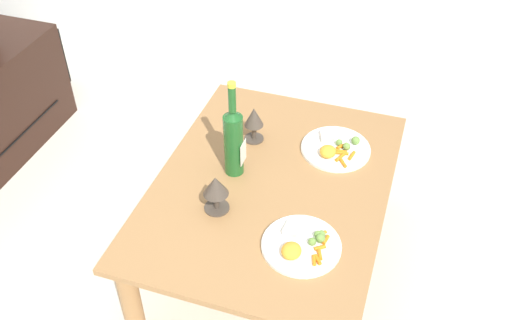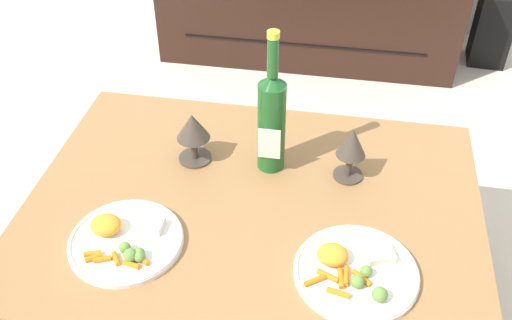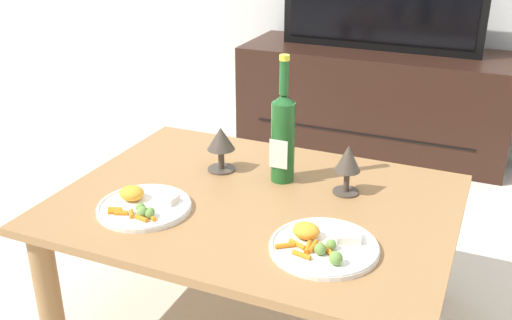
{
  "view_description": "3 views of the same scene",
  "coord_description": "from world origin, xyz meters",
  "px_view_note": "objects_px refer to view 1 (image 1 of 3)",
  "views": [
    {
      "loc": [
        -1.47,
        -0.43,
        1.85
      ],
      "look_at": [
        0.01,
        0.06,
        0.51
      ],
      "focal_mm": 40.4,
      "sensor_mm": 36.0,
      "label": 1
    },
    {
      "loc": [
        0.19,
        -1.01,
        1.42
      ],
      "look_at": [
        -0.01,
        0.09,
        0.49
      ],
      "focal_mm": 40.95,
      "sensor_mm": 36.0,
      "label": 2
    },
    {
      "loc": [
        0.6,
        -1.38,
        1.21
      ],
      "look_at": [
        -0.02,
        0.05,
        0.52
      ],
      "focal_mm": 41.57,
      "sensor_mm": 36.0,
      "label": 3
    }
  ],
  "objects_px": {
    "floor_speaker": "(44,60)",
    "dinner_plate_right": "(335,148)",
    "goblet_right": "(254,119)",
    "goblet_left": "(216,188)",
    "dining_table": "(272,196)",
    "wine_bottle": "(233,139)",
    "dinner_plate_left": "(301,245)"
  },
  "relations": [
    {
      "from": "floor_speaker",
      "to": "dinner_plate_right",
      "type": "relative_size",
      "value": 1.25
    },
    {
      "from": "floor_speaker",
      "to": "goblet_right",
      "type": "relative_size",
      "value": 2.26
    },
    {
      "from": "floor_speaker",
      "to": "goblet_left",
      "type": "relative_size",
      "value": 2.36
    },
    {
      "from": "dining_table",
      "to": "floor_speaker",
      "type": "distance_m",
      "value": 1.81
    },
    {
      "from": "floor_speaker",
      "to": "goblet_right",
      "type": "height_order",
      "value": "goblet_right"
    },
    {
      "from": "wine_bottle",
      "to": "dinner_plate_right",
      "type": "relative_size",
      "value": 1.44
    },
    {
      "from": "floor_speaker",
      "to": "goblet_right",
      "type": "xyz_separation_m",
      "value": [
        -0.61,
        -1.45,
        0.35
      ]
    },
    {
      "from": "dining_table",
      "to": "floor_speaker",
      "type": "xyz_separation_m",
      "value": [
        0.84,
        1.6,
        -0.19
      ]
    },
    {
      "from": "dining_table",
      "to": "dinner_plate_right",
      "type": "xyz_separation_m",
      "value": [
        0.26,
        -0.18,
        0.08
      ]
    },
    {
      "from": "dinner_plate_right",
      "to": "wine_bottle",
      "type": "bearing_deg",
      "value": 125.31
    },
    {
      "from": "goblet_right",
      "to": "floor_speaker",
      "type": "bearing_deg",
      "value": 67.08
    },
    {
      "from": "goblet_left",
      "to": "dinner_plate_right",
      "type": "distance_m",
      "value": 0.55
    },
    {
      "from": "goblet_right",
      "to": "dinner_plate_left",
      "type": "relative_size",
      "value": 0.57
    },
    {
      "from": "wine_bottle",
      "to": "floor_speaker",
      "type": "bearing_deg",
      "value": 60.49
    },
    {
      "from": "wine_bottle",
      "to": "dinner_plate_right",
      "type": "bearing_deg",
      "value": -54.69
    },
    {
      "from": "floor_speaker",
      "to": "dining_table",
      "type": "bearing_deg",
      "value": -114.58
    },
    {
      "from": "dinner_plate_left",
      "to": "floor_speaker",
      "type": "bearing_deg",
      "value": 58.21
    },
    {
      "from": "dining_table",
      "to": "goblet_right",
      "type": "xyz_separation_m",
      "value": [
        0.22,
        0.14,
        0.17
      ]
    },
    {
      "from": "goblet_left",
      "to": "dinner_plate_left",
      "type": "bearing_deg",
      "value": -103.94
    },
    {
      "from": "goblet_left",
      "to": "dinner_plate_left",
      "type": "distance_m",
      "value": 0.34
    },
    {
      "from": "goblet_right",
      "to": "dinner_plate_left",
      "type": "height_order",
      "value": "goblet_right"
    },
    {
      "from": "goblet_left",
      "to": "goblet_right",
      "type": "bearing_deg",
      "value": 0.0
    },
    {
      "from": "dining_table",
      "to": "dinner_plate_left",
      "type": "xyz_separation_m",
      "value": [
        -0.26,
        -0.18,
        0.08
      ]
    },
    {
      "from": "dinner_plate_left",
      "to": "dinner_plate_right",
      "type": "relative_size",
      "value": 0.97
    },
    {
      "from": "dining_table",
      "to": "goblet_left",
      "type": "height_order",
      "value": "goblet_left"
    },
    {
      "from": "dining_table",
      "to": "dinner_plate_left",
      "type": "relative_size",
      "value": 4.25
    },
    {
      "from": "floor_speaker",
      "to": "goblet_left",
      "type": "distance_m",
      "value": 1.81
    },
    {
      "from": "wine_bottle",
      "to": "dinner_plate_left",
      "type": "xyz_separation_m",
      "value": [
        -0.28,
        -0.33,
        -0.14
      ]
    },
    {
      "from": "wine_bottle",
      "to": "dinner_plate_right",
      "type": "xyz_separation_m",
      "value": [
        0.23,
        -0.33,
        -0.14
      ]
    },
    {
      "from": "goblet_left",
      "to": "dinner_plate_right",
      "type": "xyz_separation_m",
      "value": [
        0.44,
        -0.32,
        -0.08
      ]
    },
    {
      "from": "dining_table",
      "to": "goblet_right",
      "type": "bearing_deg",
      "value": 32.67
    },
    {
      "from": "dinner_plate_right",
      "to": "floor_speaker",
      "type": "bearing_deg",
      "value": 71.81
    }
  ]
}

